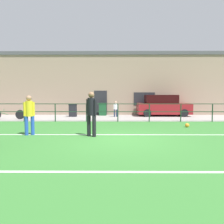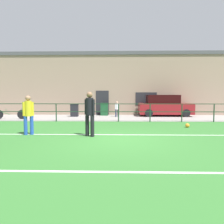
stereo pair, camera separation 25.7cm
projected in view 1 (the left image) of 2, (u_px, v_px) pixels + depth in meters
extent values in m
cube|color=#33702D|center=(121.00, 140.00, 8.11)|extent=(60.00, 44.00, 0.04)
cube|color=white|center=(120.00, 135.00, 9.21)|extent=(36.00, 0.11, 0.00)
cube|color=white|center=(126.00, 172.00, 4.65)|extent=(36.00, 0.11, 0.00)
cube|color=gray|center=(117.00, 118.00, 16.59)|extent=(48.00, 5.00, 0.02)
cylinder|color=#193823|center=(24.00, 113.00, 14.11)|extent=(0.07, 0.07, 1.15)
cylinder|color=#193823|center=(55.00, 113.00, 14.09)|extent=(0.07, 0.07, 1.15)
cylinder|color=#193823|center=(87.00, 113.00, 14.07)|extent=(0.07, 0.07, 1.15)
cylinder|color=#193823|center=(118.00, 113.00, 14.06)|extent=(0.07, 0.07, 1.15)
cylinder|color=#193823|center=(149.00, 113.00, 14.04)|extent=(0.07, 0.07, 1.15)
cylinder|color=#193823|center=(181.00, 113.00, 14.03)|extent=(0.07, 0.07, 1.15)
cylinder|color=#193823|center=(212.00, 113.00, 14.01)|extent=(0.07, 0.07, 1.15)
cube|color=#193823|center=(118.00, 104.00, 14.02)|extent=(36.00, 0.04, 0.04)
cube|color=#193823|center=(118.00, 112.00, 14.05)|extent=(36.00, 0.04, 0.04)
cube|color=gray|center=(117.00, 86.00, 20.10)|extent=(28.00, 2.40, 5.14)
cube|color=#232328|center=(101.00, 103.00, 19.01)|extent=(1.10, 0.04, 2.10)
cube|color=#232328|center=(144.00, 99.00, 18.95)|extent=(1.80, 0.04, 1.10)
cube|color=#4C4C51|center=(117.00, 56.00, 19.92)|extent=(28.00, 2.56, 0.30)
cylinder|color=black|center=(94.00, 126.00, 8.73)|extent=(0.15, 0.15, 0.84)
cylinder|color=black|center=(89.00, 126.00, 8.87)|extent=(0.15, 0.15, 0.84)
cylinder|color=black|center=(91.00, 107.00, 8.75)|extent=(0.31, 0.31, 0.70)
sphere|color=brown|center=(91.00, 95.00, 8.72)|extent=(0.24, 0.24, 0.24)
cylinder|color=black|center=(95.00, 107.00, 8.65)|extent=(0.11, 0.11, 0.62)
cylinder|color=black|center=(88.00, 107.00, 8.85)|extent=(0.11, 0.11, 0.62)
cylinder|color=blue|center=(26.00, 126.00, 9.07)|extent=(0.14, 0.14, 0.78)
cylinder|color=blue|center=(33.00, 126.00, 9.18)|extent=(0.14, 0.14, 0.78)
cylinder|color=gold|center=(29.00, 109.00, 9.08)|extent=(0.29, 0.29, 0.64)
sphere|color=#A37556|center=(29.00, 98.00, 9.05)|extent=(0.22, 0.22, 0.22)
cylinder|color=gold|center=(25.00, 109.00, 9.00)|extent=(0.10, 0.10, 0.57)
cylinder|color=gold|center=(34.00, 109.00, 9.16)|extent=(0.10, 0.10, 0.57)
sphere|color=orange|center=(187.00, 125.00, 11.46)|extent=(0.21, 0.21, 0.21)
cylinder|color=#232D4C|center=(117.00, 113.00, 17.21)|extent=(0.10, 0.10, 0.57)
cylinder|color=#232D4C|center=(114.00, 113.00, 17.17)|extent=(0.10, 0.10, 0.57)
cylinder|color=white|center=(116.00, 106.00, 17.15)|extent=(0.21, 0.21, 0.47)
sphere|color=tan|center=(116.00, 102.00, 17.13)|extent=(0.16, 0.16, 0.16)
cylinder|color=white|center=(117.00, 107.00, 17.18)|extent=(0.07, 0.07, 0.42)
cylinder|color=white|center=(114.00, 107.00, 17.13)|extent=(0.07, 0.07, 0.42)
cube|color=maroon|center=(163.00, 109.00, 17.96)|extent=(4.22, 1.76, 0.87)
cube|color=black|center=(161.00, 99.00, 17.90)|extent=(2.53, 1.48, 0.67)
cylinder|color=black|center=(147.00, 113.00, 17.14)|extent=(0.60, 0.18, 0.60)
cylinder|color=black|center=(184.00, 113.00, 17.12)|extent=(0.60, 0.18, 0.60)
cylinder|color=black|center=(144.00, 112.00, 18.83)|extent=(0.60, 0.18, 0.60)
cylinder|color=black|center=(178.00, 112.00, 18.81)|extent=(0.60, 0.18, 0.60)
cylinder|color=black|center=(20.00, 115.00, 15.32)|extent=(0.65, 0.04, 0.65)
cube|color=#1E6633|center=(8.00, 112.00, 15.32)|extent=(1.29, 0.04, 0.04)
cube|color=#1E6633|center=(2.00, 113.00, 15.33)|extent=(0.81, 0.03, 0.23)
cylinder|color=#1E6633|center=(4.00, 110.00, 15.31)|extent=(0.03, 0.03, 0.20)
cylinder|color=#1E6633|center=(20.00, 111.00, 15.31)|extent=(0.03, 0.03, 0.28)
cube|color=black|center=(73.00, 111.00, 17.36)|extent=(0.57, 0.47, 0.93)
cube|color=black|center=(73.00, 104.00, 17.32)|extent=(0.60, 0.51, 0.08)
cube|color=#194C28|center=(103.00, 110.00, 18.44)|extent=(0.60, 0.51, 0.96)
cube|color=#143D20|center=(103.00, 103.00, 18.40)|extent=(0.64, 0.54, 0.08)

